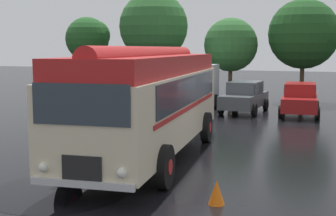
{
  "coord_description": "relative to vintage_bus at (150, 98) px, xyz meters",
  "views": [
    {
      "loc": [
        5.28,
        -12.99,
        3.43
      ],
      "look_at": [
        -0.75,
        1.71,
        1.4
      ],
      "focal_mm": 50.0,
      "sensor_mm": 36.0,
      "label": 1
    }
  ],
  "objects": [
    {
      "name": "ground_plane",
      "position": [
        0.75,
        -0.2,
        -1.89
      ],
      "size": [
        120.0,
        120.0,
        0.0
      ],
      "primitive_type": "plane",
      "color": "black"
    },
    {
      "name": "traffic_cone",
      "position": [
        3.23,
        -3.55,
        -1.62
      ],
      "size": [
        0.36,
        0.36,
        0.55
      ],
      "primitive_type": "cone",
      "color": "orange",
      "rests_on": "ground"
    },
    {
      "name": "tree_left_of_centre",
      "position": [
        -7.53,
        16.95,
        3.1
      ],
      "size": [
        4.79,
        4.79,
        7.36
      ],
      "color": "#4C3823",
      "rests_on": "ground"
    },
    {
      "name": "tree_far_left",
      "position": [
        -12.74,
        17.11,
        2.29
      ],
      "size": [
        3.23,
        3.23,
        5.75
      ],
      "color": "#4C3823",
      "rests_on": "ground"
    },
    {
      "name": "vintage_bus",
      "position": [
        0.0,
        0.0,
        0.0
      ],
      "size": [
        3.84,
        10.34,
        3.49
      ],
      "color": "beige",
      "rests_on": "ground"
    },
    {
      "name": "puddle_patch",
      "position": [
        -0.56,
        -4.1,
        -1.89
      ],
      "size": [
        3.37,
        3.37,
        0.01
      ],
      "primitive_type": "cylinder",
      "color": "black",
      "rests_on": "ground"
    },
    {
      "name": "box_van",
      "position": [
        -2.61,
        11.15,
        -0.53
      ],
      "size": [
        2.53,
        5.85,
        2.5
      ],
      "color": "#B2B7BC",
      "rests_on": "ground"
    },
    {
      "name": "car_near_left",
      "position": [
        0.34,
        11.57,
        -1.05
      ],
      "size": [
        2.08,
        4.26,
        1.66
      ],
      "color": "#4C5156",
      "rests_on": "ground"
    },
    {
      "name": "car_mid_left",
      "position": [
        3.24,
        11.5,
        -1.05
      ],
      "size": [
        2.27,
        4.35,
        1.66
      ],
      "color": "maroon",
      "rests_on": "ground"
    },
    {
      "name": "tree_centre",
      "position": [
        -1.71,
        16.47,
        1.71
      ],
      "size": [
        3.45,
        3.45,
        5.39
      ],
      "color": "#4C3823",
      "rests_on": "ground"
    },
    {
      "name": "tree_right_of_centre",
      "position": [
        2.78,
        17.49,
        2.44
      ],
      "size": [
        4.4,
        4.4,
        6.54
      ],
      "color": "#4C3823",
      "rests_on": "ground"
    }
  ]
}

